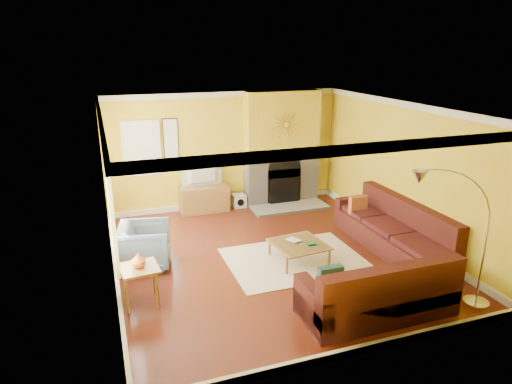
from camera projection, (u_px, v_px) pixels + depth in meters
name	position (u px, v px, depth m)	size (l,w,h in m)	color
floor	(271.00, 257.00, 8.38)	(5.50, 6.00, 0.02)	maroon
ceiling	(272.00, 108.00, 7.54)	(5.50, 6.00, 0.02)	white
wall_back	(225.00, 150.00, 10.67)	(5.50, 0.02, 2.70)	yellow
wall_front	(365.00, 258.00, 5.26)	(5.50, 0.02, 2.70)	yellow
wall_left	(106.00, 203.00, 7.09)	(0.02, 6.00, 2.70)	yellow
wall_right	(404.00, 172.00, 8.83)	(0.02, 6.00, 2.70)	yellow
baseboard	(271.00, 253.00, 8.36)	(5.50, 6.00, 0.12)	white
crown_molding	(272.00, 112.00, 7.57)	(5.50, 6.00, 0.12)	white
window_left_near	(105.00, 173.00, 8.23)	(0.06, 1.22, 1.72)	white
window_left_far	(109.00, 206.00, 6.52)	(0.06, 1.22, 1.72)	white
window_back	(142.00, 148.00, 9.96)	(0.82, 0.06, 1.22)	white
wall_art	(171.00, 144.00, 10.16)	(0.34, 0.04, 1.14)	white
fireplace	(282.00, 148.00, 10.90)	(1.80, 0.40, 2.70)	#9A9891
mantel	(286.00, 154.00, 10.72)	(1.92, 0.22, 0.08)	white
hearth	(290.00, 207.00, 10.81)	(1.80, 0.70, 0.06)	#9A9891
sunburst	(286.00, 125.00, 10.51)	(0.70, 0.04, 0.70)	olive
rug	(295.00, 260.00, 8.21)	(2.40, 1.80, 0.02)	beige
sectional_sofa	(354.00, 243.00, 7.85)	(3.10, 3.70, 0.90)	#471916
coffee_table	(299.00, 252.00, 8.13)	(0.89, 0.89, 0.35)	white
media_console	(204.00, 199.00, 10.56)	(1.11, 0.50, 0.61)	olive
tv	(203.00, 175.00, 10.39)	(0.93, 0.12, 0.54)	black
subwoofer	(239.00, 200.00, 10.90)	(0.31, 0.31, 0.31)	white
armchair	(145.00, 246.00, 7.88)	(0.83, 0.86, 0.78)	slate
side_table	(141.00, 285.00, 6.77)	(0.54, 0.54, 0.60)	olive
vase	(138.00, 260.00, 6.64)	(0.22, 0.22, 0.23)	orange
book	(290.00, 241.00, 8.11)	(0.18, 0.25, 0.02)	white
arc_lamp	(453.00, 243.00, 6.29)	(1.38, 0.36, 2.18)	silver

